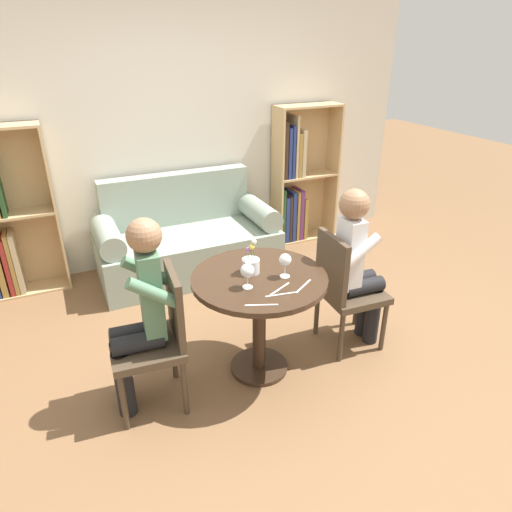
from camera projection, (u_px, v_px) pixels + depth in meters
name	position (u px, v px, depth m)	size (l,w,h in m)	color
ground_plane	(259.00, 368.00, 3.21)	(16.00, 16.00, 0.00)	brown
back_wall	(166.00, 125.00, 4.31)	(5.20, 0.05, 2.70)	beige
round_table	(259.00, 298.00, 2.96)	(0.87, 0.87, 0.74)	#382619
couch	(187.00, 242.00, 4.42)	(1.68, 0.80, 0.92)	gray
bookshelf_left	(1.00, 221.00, 3.88)	(0.71, 0.28, 1.48)	tan
bookshelf_right	(296.00, 181.00, 4.99)	(0.71, 0.28, 1.48)	tan
chair_left	(158.00, 334.00, 2.73)	(0.46, 0.46, 0.90)	#473828
chair_right	(344.00, 286.00, 3.26)	(0.44, 0.44, 0.90)	#473828
person_left	(140.00, 315.00, 2.64)	(0.44, 0.36, 1.24)	black
person_right	(357.00, 265.00, 3.22)	(0.43, 0.36, 1.22)	black
wine_glass_left	(247.00, 271.00, 2.71)	(0.09, 0.09, 0.16)	white
wine_glass_right	(285.00, 261.00, 2.84)	(0.08, 0.08, 0.16)	white
flower_vase	(251.00, 264.00, 2.91)	(0.11, 0.11, 0.24)	silver
knife_left_setting	(303.00, 286.00, 2.77)	(0.16, 0.11, 0.00)	silver
fork_left_setting	(281.00, 294.00, 2.68)	(0.19, 0.04, 0.00)	silver
knife_right_setting	(280.00, 289.00, 2.74)	(0.17, 0.09, 0.00)	silver
fork_right_setting	(261.00, 305.00, 2.58)	(0.18, 0.08, 0.00)	silver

